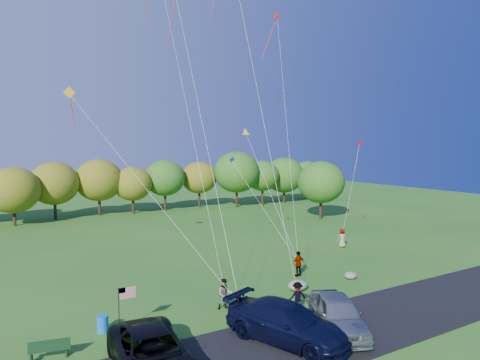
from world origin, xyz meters
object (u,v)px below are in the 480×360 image
at_px(flyer_c, 297,296).
at_px(flyer_d, 298,264).
at_px(flyer_e, 342,238).
at_px(park_bench, 49,349).
at_px(flyer_b, 225,294).
at_px(flyer_a, 240,307).
at_px(minivan_dark, 152,353).
at_px(trash_barrel, 103,324).
at_px(minivan_navy, 287,323).
at_px(minivan_silver, 338,314).

height_order(flyer_c, flyer_d, flyer_d).
relative_size(flyer_e, park_bench, 1.02).
relative_size(flyer_b, flyer_e, 1.03).
distance_m(flyer_a, park_bench, 9.25).
height_order(flyer_b, flyer_c, flyer_b).
height_order(flyer_b, park_bench, flyer_b).
distance_m(flyer_a, flyer_c, 3.76).
distance_m(minivan_dark, flyer_c, 9.81).
bearing_deg(trash_barrel, flyer_d, 9.10).
bearing_deg(flyer_d, minivan_navy, 49.74).
bearing_deg(flyer_a, minivan_silver, -75.80).
bearing_deg(trash_barrel, flyer_a, -21.27).
xyz_separation_m(minivan_silver, trash_barrel, (-10.20, 6.06, -0.54)).
relative_size(flyer_b, trash_barrel, 2.09).
height_order(flyer_a, trash_barrel, flyer_a).
height_order(minivan_silver, park_bench, minivan_silver).
bearing_deg(minivan_dark, flyer_e, 34.33).
relative_size(flyer_a, flyer_d, 0.94).
bearing_deg(minivan_silver, flyer_c, 115.09).
relative_size(flyer_a, flyer_e, 0.99).
bearing_deg(minivan_dark, flyer_a, 30.33).
height_order(minivan_dark, flyer_a, minivan_dark).
height_order(flyer_a, park_bench, flyer_a).
bearing_deg(minivan_navy, flyer_c, 23.58).
bearing_deg(flyer_e, flyer_a, 52.97).
bearing_deg(minivan_silver, minivan_dark, -158.72).
relative_size(flyer_c, park_bench, 0.96).
distance_m(flyer_c, trash_barrel, 10.64).
distance_m(flyer_a, trash_barrel, 7.02).
height_order(minivan_dark, flyer_e, minivan_dark).
bearing_deg(flyer_b, minivan_navy, -66.89).
bearing_deg(flyer_a, minivan_navy, -107.67).
distance_m(minivan_silver, flyer_d, 9.32).
height_order(flyer_e, trash_barrel, flyer_e).
relative_size(flyer_c, flyer_d, 0.89).
distance_m(minivan_dark, flyer_b, 7.63).
bearing_deg(trash_barrel, minivan_silver, -30.73).
height_order(minivan_navy, flyer_c, minivan_navy).
bearing_deg(flyer_e, trash_barrel, 40.02).
height_order(minivan_navy, park_bench, minivan_navy).
xyz_separation_m(minivan_dark, flyer_c, (9.49, 2.49, -0.11)).
height_order(minivan_navy, flyer_d, minivan_navy).
relative_size(minivan_dark, flyer_c, 3.80).
relative_size(flyer_a, flyer_c, 1.05).
xyz_separation_m(flyer_c, trash_barrel, (-10.28, 2.71, -0.39)).
bearing_deg(flyer_d, minivan_silver, 64.84).
distance_m(minivan_navy, flyer_e, 20.55).
xyz_separation_m(minivan_dark, minivan_silver, (9.41, -0.87, 0.04)).
distance_m(flyer_b, park_bench, 9.54).
distance_m(flyer_a, flyer_e, 19.44).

